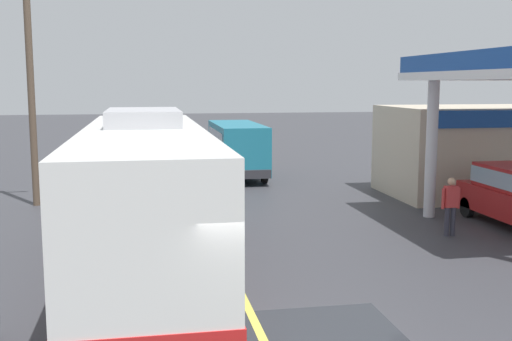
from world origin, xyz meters
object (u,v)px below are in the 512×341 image
(car_trailing_behind_bus, at_px, (133,145))
(coach_bus_main, at_px, (145,204))
(minibus_opposing_lane, at_px, (237,145))
(pedestrian_by_shop, at_px, (451,203))

(car_trailing_behind_bus, bearing_deg, coach_bus_main, -88.31)
(minibus_opposing_lane, distance_m, car_trailing_behind_bus, 7.21)
(coach_bus_main, height_order, car_trailing_behind_bus, coach_bus_main)
(coach_bus_main, relative_size, minibus_opposing_lane, 1.80)
(coach_bus_main, xyz_separation_m, minibus_opposing_lane, (4.21, 14.65, -0.25))
(coach_bus_main, xyz_separation_m, pedestrian_by_shop, (8.43, 2.58, -0.79))
(coach_bus_main, distance_m, car_trailing_behind_bus, 20.03)
(minibus_opposing_lane, xyz_separation_m, car_trailing_behind_bus, (-4.80, 5.36, -0.46))
(coach_bus_main, bearing_deg, minibus_opposing_lane, 73.98)
(minibus_opposing_lane, bearing_deg, car_trailing_behind_bus, 131.84)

